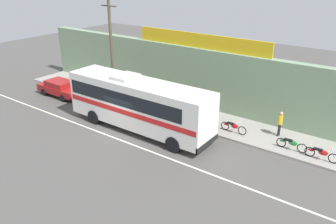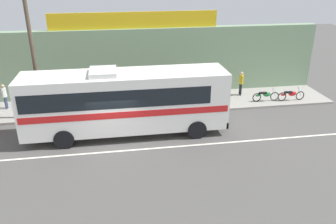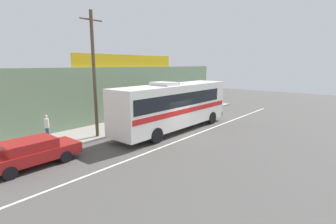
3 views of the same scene
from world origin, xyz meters
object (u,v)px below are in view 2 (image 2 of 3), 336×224
at_px(motorcycle_orange, 291,95).
at_px(motorcycle_red, 209,98).
at_px(intercity_bus, 124,99).
at_px(pedestrian_near_shop, 241,82).
at_px(utility_pole, 32,48).
at_px(motorcycle_purple, 265,95).
at_px(pedestrian_far_left, 4,95).

xyz_separation_m(motorcycle_orange, motorcycle_red, (-5.76, 0.24, 0.00)).
xyz_separation_m(intercity_bus, pedestrian_near_shop, (8.41, 4.56, -0.92)).
relative_size(motorcycle_red, pedestrian_near_shop, 1.10).
xyz_separation_m(utility_pole, motorcycle_orange, (16.44, 0.22, -3.86)).
bearing_deg(intercity_bus, motorcycle_orange, 14.53).
relative_size(motorcycle_purple, motorcycle_red, 1.00).
distance_m(motorcycle_purple, motorcycle_red, 3.97).
bearing_deg(motorcycle_red, pedestrian_far_left, 174.06).
bearing_deg(utility_pole, intercity_bus, -28.95).
distance_m(motorcycle_orange, motorcycle_purple, 1.80).
height_order(intercity_bus, motorcycle_red, intercity_bus).
relative_size(motorcycle_purple, pedestrian_near_shop, 1.10).
height_order(pedestrian_near_shop, pedestrian_far_left, pedestrian_near_shop).
distance_m(utility_pole, motorcycle_purple, 15.15).
bearing_deg(intercity_bus, motorcycle_purple, 17.85).
relative_size(intercity_bus, utility_pole, 1.33).
distance_m(motorcycle_orange, motorcycle_red, 5.76).
xyz_separation_m(intercity_bus, utility_pole, (-4.97, 2.75, 2.36)).
relative_size(motorcycle_orange, pedestrian_near_shop, 1.13).
bearing_deg(motorcycle_purple, pedestrian_near_shop, 131.22).
height_order(utility_pole, motorcycle_red, utility_pole).
distance_m(intercity_bus, pedestrian_near_shop, 9.61).
bearing_deg(intercity_bus, utility_pole, 151.05).
distance_m(intercity_bus, motorcycle_purple, 10.28).
bearing_deg(motorcycle_red, motorcycle_purple, -1.38).
bearing_deg(pedestrian_near_shop, pedestrian_far_left, 179.89).
distance_m(motorcycle_red, pedestrian_near_shop, 3.07).
height_order(intercity_bus, pedestrian_near_shop, intercity_bus).
bearing_deg(pedestrian_far_left, pedestrian_near_shop, -0.11).
bearing_deg(pedestrian_far_left, motorcycle_orange, -4.87).
height_order(utility_pole, motorcycle_orange, utility_pole).
xyz_separation_m(utility_pole, motorcycle_purple, (14.65, 0.37, -3.86)).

